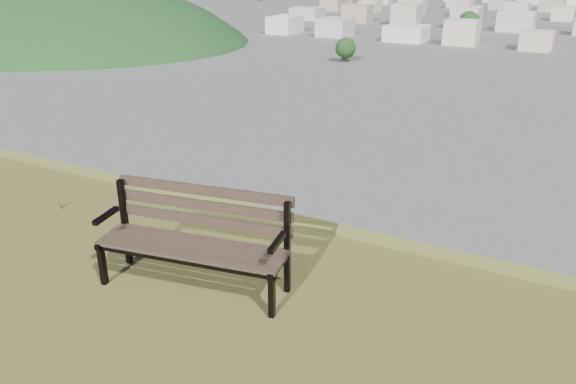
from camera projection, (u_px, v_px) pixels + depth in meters
The scene contains 3 objects.
park_bench at pixel (196, 234), 5.50m from camera, with size 1.96×0.91×0.98m.
green_wooded_hill at pixel (54, 38), 205.78m from camera, with size 173.71×138.96×86.85m.
city_trees at pixel (537, 6), 282.12m from camera, with size 406.52×387.20×9.98m.
Camera 1 is at (1.92, -1.52, 28.07)m, focal length 35.00 mm.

